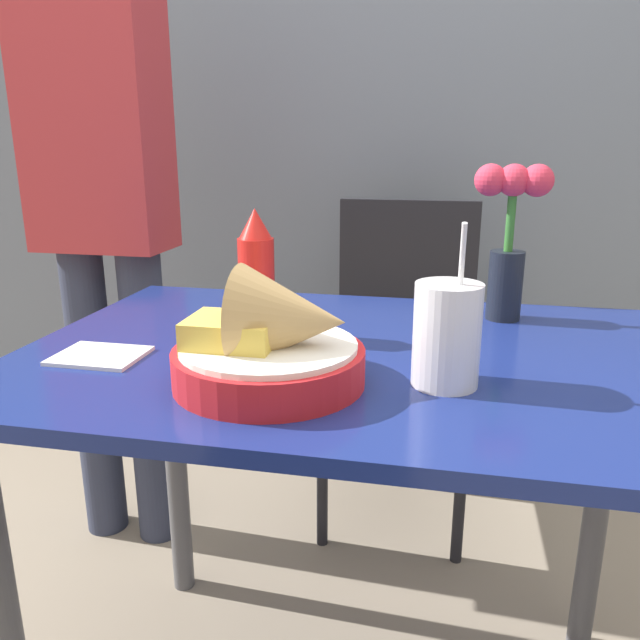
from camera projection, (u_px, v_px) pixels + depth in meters
name	position (u px, v px, depth m)	size (l,w,h in m)	color
wall_window	(415.00, 62.00, 1.94)	(7.00, 0.06, 2.60)	slate
dining_table	(354.00, 420.00, 1.02)	(1.05, 0.70, 0.75)	navy
chair_far_window	(403.00, 331.00, 1.79)	(0.40, 0.40, 0.90)	black
food_basket	(276.00, 344.00, 0.83)	(0.26, 0.26, 0.16)	red
ketchup_bottle	(257.00, 276.00, 1.03)	(0.06, 0.06, 0.21)	red
drink_cup	(447.00, 338.00, 0.83)	(0.09, 0.09, 0.22)	silver
flower_vase	(510.00, 231.00, 1.11)	(0.14, 0.06, 0.28)	black
napkin	(100.00, 356.00, 0.95)	(0.13, 0.10, 0.01)	white
person_standing	(102.00, 185.00, 1.51)	(0.32, 0.18, 1.66)	#2D3347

